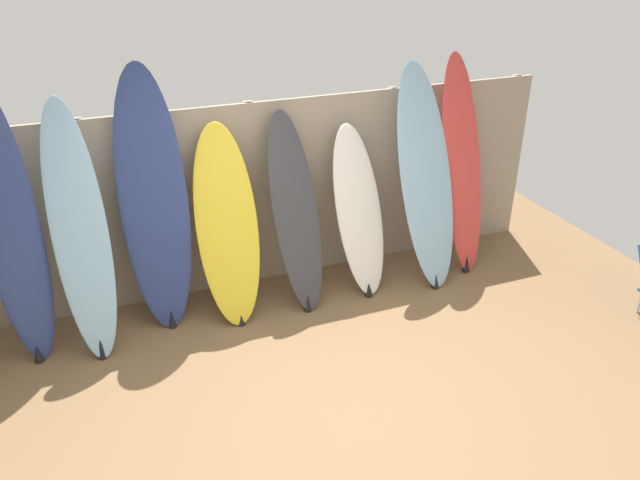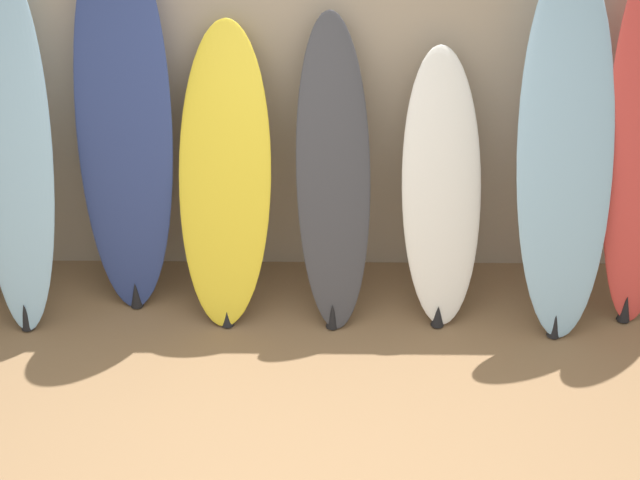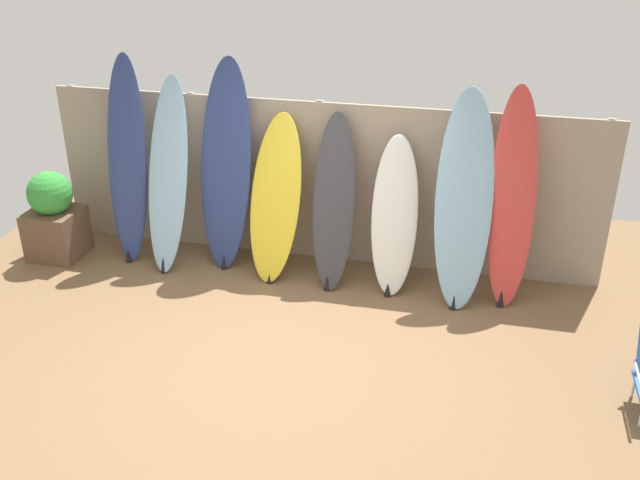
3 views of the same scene
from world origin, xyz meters
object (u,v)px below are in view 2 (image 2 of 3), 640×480
(surfboard_navy_2, at_px, (124,129))
(surfboard_white_5, at_px, (441,191))
(surfboard_skyblue_6, at_px, (565,155))
(surfboard_yellow_3, at_px, (225,179))
(surfboard_skyblue_1, at_px, (15,155))
(surfboard_charcoal_4, at_px, (333,178))

(surfboard_navy_2, bearing_deg, surfboard_white_5, -3.79)
(surfboard_navy_2, relative_size, surfboard_skyblue_6, 1.08)
(surfboard_skyblue_6, bearing_deg, surfboard_white_5, 176.53)
(surfboard_navy_2, xyz_separation_m, surfboard_yellow_3, (0.58, -0.12, -0.26))
(surfboard_skyblue_1, bearing_deg, surfboard_navy_2, 12.36)
(surfboard_skyblue_1, bearing_deg, surfboard_charcoal_4, 0.12)
(surfboard_white_5, bearing_deg, surfboard_skyblue_6, -3.47)
(surfboard_skyblue_1, height_order, surfboard_white_5, surfboard_skyblue_1)
(surfboard_yellow_3, bearing_deg, surfboard_charcoal_4, -1.33)
(surfboard_yellow_3, relative_size, surfboard_white_5, 1.09)
(surfboard_white_5, bearing_deg, surfboard_navy_2, 176.21)
(surfboard_skyblue_1, distance_m, surfboard_charcoal_4, 1.83)
(surfboard_skyblue_1, xyz_separation_m, surfboard_skyblue_6, (3.14, -0.03, 0.03))
(surfboard_navy_2, bearing_deg, surfboard_skyblue_1, -167.64)
(surfboard_skyblue_1, height_order, surfboard_navy_2, surfboard_navy_2)
(surfboard_skyblue_1, relative_size, surfboard_charcoal_4, 1.16)
(surfboard_skyblue_1, xyz_separation_m, surfboard_navy_2, (0.61, 0.13, 0.11))
(surfboard_yellow_3, relative_size, surfboard_charcoal_4, 0.97)
(surfboard_navy_2, bearing_deg, surfboard_skyblue_6, -3.71)
(surfboard_yellow_3, bearing_deg, surfboard_skyblue_1, -179.11)
(surfboard_navy_2, distance_m, surfboard_charcoal_4, 1.25)
(surfboard_skyblue_1, xyz_separation_m, surfboard_yellow_3, (1.20, 0.02, -0.16))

